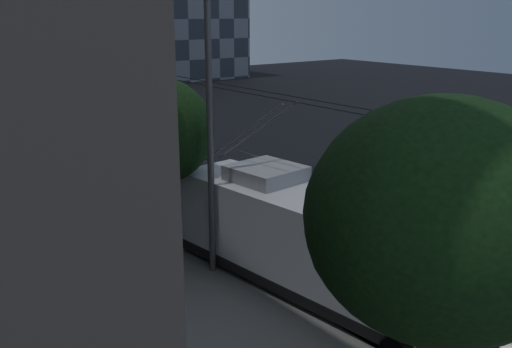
{
  "coord_description": "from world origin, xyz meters",
  "views": [
    {
      "loc": [
        -14.84,
        -13.05,
        8.16
      ],
      "look_at": [
        -1.59,
        4.39,
        1.9
      ],
      "focal_mm": 40.0,
      "sensor_mm": 36.0,
      "label": 1
    }
  ],
  "objects_px": {
    "pickup_silver": "(145,187)",
    "streetlamp_far": "(28,59)",
    "streetlamp_near": "(221,74)",
    "car_white_c": "(36,131)",
    "car_white_d": "(3,108)",
    "car_white_a": "(97,164)",
    "trolleybus": "(323,248)",
    "car_white_b": "(57,135)"
  },
  "relations": [
    {
      "from": "pickup_silver",
      "to": "car_white_a",
      "type": "bearing_deg",
      "value": 112.95
    },
    {
      "from": "trolleybus",
      "to": "streetlamp_near",
      "type": "bearing_deg",
      "value": 105.96
    },
    {
      "from": "car_white_c",
      "to": "car_white_d",
      "type": "height_order",
      "value": "car_white_d"
    },
    {
      "from": "car_white_c",
      "to": "streetlamp_near",
      "type": "xyz_separation_m",
      "value": [
        -1.09,
        -23.36,
        5.67
      ]
    },
    {
      "from": "streetlamp_near",
      "to": "car_white_c",
      "type": "bearing_deg",
      "value": 87.32
    },
    {
      "from": "car_white_b",
      "to": "car_white_d",
      "type": "bearing_deg",
      "value": 109.51
    },
    {
      "from": "pickup_silver",
      "to": "streetlamp_near",
      "type": "xyz_separation_m",
      "value": [
        -1.08,
        -7.76,
        5.62
      ]
    },
    {
      "from": "trolleybus",
      "to": "car_white_a",
      "type": "xyz_separation_m",
      "value": [
        -0.2,
        16.34,
        -0.95
      ]
    },
    {
      "from": "streetlamp_far",
      "to": "car_white_d",
      "type": "bearing_deg",
      "value": 83.5
    },
    {
      "from": "car_white_a",
      "to": "car_white_b",
      "type": "height_order",
      "value": "car_white_b"
    },
    {
      "from": "car_white_c",
      "to": "streetlamp_near",
      "type": "relative_size",
      "value": 0.41
    },
    {
      "from": "trolleybus",
      "to": "car_white_a",
      "type": "distance_m",
      "value": 16.37
    },
    {
      "from": "car_white_a",
      "to": "streetlamp_near",
      "type": "xyz_separation_m",
      "value": [
        -1.08,
        -13.11,
        5.74
      ]
    },
    {
      "from": "car_white_a",
      "to": "streetlamp_far",
      "type": "xyz_separation_m",
      "value": [
        -0.95,
        6.71,
        4.94
      ]
    },
    {
      "from": "car_white_a",
      "to": "car_white_b",
      "type": "xyz_separation_m",
      "value": [
        0.7,
        8.14,
        0.02
      ]
    },
    {
      "from": "car_white_a",
      "to": "streetlamp_far",
      "type": "bearing_deg",
      "value": 81.29
    },
    {
      "from": "car_white_d",
      "to": "streetlamp_far",
      "type": "distance_m",
      "value": 14.95
    },
    {
      "from": "pickup_silver",
      "to": "trolleybus",
      "type": "bearing_deg",
      "value": -66.01
    },
    {
      "from": "trolleybus",
      "to": "car_white_d",
      "type": "distance_m",
      "value": 37.11
    },
    {
      "from": "car_white_a",
      "to": "car_white_c",
      "type": "height_order",
      "value": "car_white_c"
    },
    {
      "from": "car_white_c",
      "to": "streetlamp_far",
      "type": "xyz_separation_m",
      "value": [
        -0.97,
        -3.54,
        4.87
      ]
    },
    {
      "from": "trolleybus",
      "to": "pickup_silver",
      "type": "bearing_deg",
      "value": 85.42
    },
    {
      "from": "trolleybus",
      "to": "car_white_c",
      "type": "xyz_separation_m",
      "value": [
        -0.18,
        26.59,
        -0.89
      ]
    },
    {
      "from": "car_white_b",
      "to": "streetlamp_near",
      "type": "xyz_separation_m",
      "value": [
        -1.78,
        -21.25,
        5.72
      ]
    },
    {
      "from": "streetlamp_near",
      "to": "streetlamp_far",
      "type": "xyz_separation_m",
      "value": [
        0.12,
        19.82,
        -0.8
      ]
    },
    {
      "from": "pickup_silver",
      "to": "car_white_a",
      "type": "relative_size",
      "value": 1.45
    },
    {
      "from": "car_white_a",
      "to": "car_white_c",
      "type": "distance_m",
      "value": 10.25
    },
    {
      "from": "streetlamp_far",
      "to": "pickup_silver",
      "type": "bearing_deg",
      "value": -85.48
    },
    {
      "from": "car_white_d",
      "to": "car_white_a",
      "type": "bearing_deg",
      "value": -84.02
    },
    {
      "from": "car_white_a",
      "to": "streetlamp_near",
      "type": "relative_size",
      "value": 0.36
    },
    {
      "from": "car_white_a",
      "to": "car_white_d",
      "type": "height_order",
      "value": "car_white_d"
    },
    {
      "from": "pickup_silver",
      "to": "car_white_c",
      "type": "relative_size",
      "value": 1.27
    },
    {
      "from": "car_white_c",
      "to": "streetlamp_near",
      "type": "height_order",
      "value": "streetlamp_near"
    },
    {
      "from": "streetlamp_near",
      "to": "pickup_silver",
      "type": "bearing_deg",
      "value": 82.09
    },
    {
      "from": "car_white_a",
      "to": "car_white_c",
      "type": "xyz_separation_m",
      "value": [
        0.02,
        10.25,
        0.07
      ]
    },
    {
      "from": "pickup_silver",
      "to": "streetlamp_far",
      "type": "relative_size",
      "value": 0.6
    },
    {
      "from": "car_white_b",
      "to": "streetlamp_far",
      "type": "relative_size",
      "value": 0.5
    },
    {
      "from": "car_white_a",
      "to": "streetlamp_far",
      "type": "height_order",
      "value": "streetlamp_far"
    },
    {
      "from": "trolleybus",
      "to": "car_white_b",
      "type": "height_order",
      "value": "trolleybus"
    },
    {
      "from": "streetlamp_near",
      "to": "streetlamp_far",
      "type": "height_order",
      "value": "streetlamp_near"
    },
    {
      "from": "trolleybus",
      "to": "car_white_b",
      "type": "xyz_separation_m",
      "value": [
        0.5,
        24.48,
        -0.93
      ]
    },
    {
      "from": "car_white_c",
      "to": "car_white_d",
      "type": "distance_m",
      "value": 10.52
    }
  ]
}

